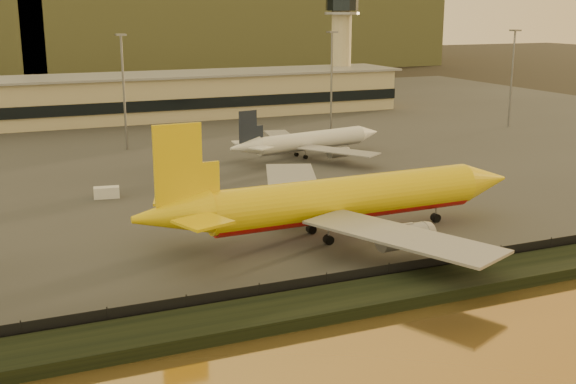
# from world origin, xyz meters

# --- Properties ---
(ground) EXTENTS (900.00, 900.00, 0.00)m
(ground) POSITION_xyz_m (0.00, 0.00, 0.00)
(ground) COLOR black
(ground) RESTS_ON ground
(embankment) EXTENTS (320.00, 7.00, 1.40)m
(embankment) POSITION_xyz_m (0.00, -17.00, 0.70)
(embankment) COLOR black
(embankment) RESTS_ON ground
(tarmac) EXTENTS (320.00, 220.00, 0.20)m
(tarmac) POSITION_xyz_m (0.00, 95.00, 0.10)
(tarmac) COLOR #2D2D2D
(tarmac) RESTS_ON ground
(perimeter_fence) EXTENTS (300.00, 0.05, 2.20)m
(perimeter_fence) POSITION_xyz_m (0.00, -13.00, 1.30)
(perimeter_fence) COLOR black
(perimeter_fence) RESTS_ON tarmac
(terminal_building) EXTENTS (202.00, 25.00, 12.60)m
(terminal_building) POSITION_xyz_m (-14.52, 125.55, 6.25)
(terminal_building) COLOR tan
(terminal_building) RESTS_ON tarmac
(control_tower) EXTENTS (11.20, 11.20, 35.50)m
(control_tower) POSITION_xyz_m (70.00, 131.00, 21.66)
(control_tower) COLOR tan
(control_tower) RESTS_ON tarmac
(apron_light_masts) EXTENTS (152.20, 12.20, 25.40)m
(apron_light_masts) POSITION_xyz_m (15.00, 75.00, 15.70)
(apron_light_masts) COLOR slate
(apron_light_masts) RESTS_ON tarmac
(distant_hills) EXTENTS (470.00, 160.00, 70.00)m
(distant_hills) POSITION_xyz_m (-20.74, 340.00, 31.39)
(distant_hills) COLOR brown
(distant_hills) RESTS_ON ground
(dhl_cargo_jet) EXTENTS (57.63, 56.57, 17.25)m
(dhl_cargo_jet) POSITION_xyz_m (4.82, 4.88, 5.35)
(dhl_cargo_jet) COLOR yellow
(dhl_cargo_jet) RESTS_ON tarmac
(white_narrowbody_jet) EXTENTS (38.30, 36.83, 11.06)m
(white_narrowbody_jet) POSITION_xyz_m (24.21, 56.88, 3.50)
(white_narrowbody_jet) COLOR silver
(white_narrowbody_jet) RESTS_ON tarmac
(gse_vehicle_yellow) EXTENTS (4.76, 3.61, 1.95)m
(gse_vehicle_yellow) POSITION_xyz_m (9.60, 28.17, 1.18)
(gse_vehicle_yellow) COLOR yellow
(gse_vehicle_yellow) RESTS_ON tarmac
(gse_vehicle_white) EXTENTS (4.41, 2.50, 1.87)m
(gse_vehicle_white) POSITION_xyz_m (-21.41, 38.74, 1.14)
(gse_vehicle_white) COLOR silver
(gse_vehicle_white) RESTS_ON tarmac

